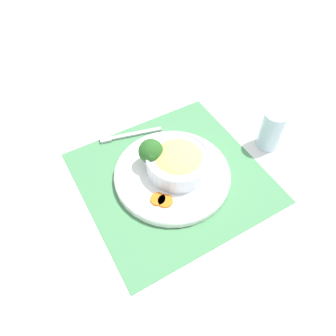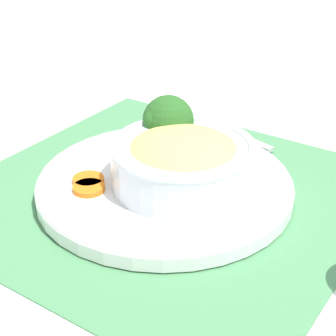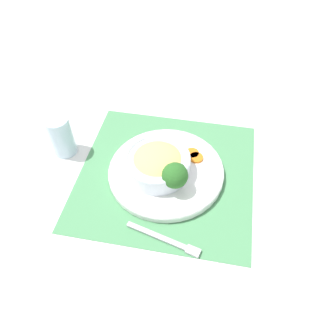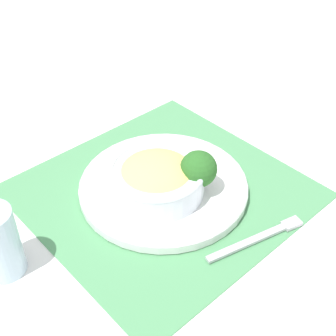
# 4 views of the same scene
# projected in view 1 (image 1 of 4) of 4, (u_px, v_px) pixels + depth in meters

# --- Properties ---
(ground_plane) EXTENTS (4.00, 4.00, 0.00)m
(ground_plane) POSITION_uv_depth(u_px,v_px,m) (172.00, 178.00, 0.87)
(ground_plane) COLOR white
(placemat) EXTENTS (0.45, 0.46, 0.00)m
(placemat) POSITION_uv_depth(u_px,v_px,m) (172.00, 177.00, 0.87)
(placemat) COLOR #4C8C59
(placemat) RESTS_ON ground_plane
(plate) EXTENTS (0.30, 0.30, 0.02)m
(plate) POSITION_uv_depth(u_px,v_px,m) (172.00, 174.00, 0.86)
(plate) COLOR white
(plate) RESTS_ON placemat
(bowl) EXTENTS (0.17, 0.17, 0.06)m
(bowl) POSITION_uv_depth(u_px,v_px,m) (178.00, 161.00, 0.84)
(bowl) COLOR silver
(bowl) RESTS_ON plate
(broccoli_floret) EXTENTS (0.06, 0.06, 0.08)m
(broccoli_floret) POSITION_uv_depth(u_px,v_px,m) (151.00, 152.00, 0.83)
(broccoli_floret) COLOR #759E51
(broccoli_floret) RESTS_ON plate
(carrot_slice_near) EXTENTS (0.04, 0.04, 0.01)m
(carrot_slice_near) POSITION_uv_depth(u_px,v_px,m) (158.00, 199.00, 0.80)
(carrot_slice_near) COLOR orange
(carrot_slice_near) RESTS_ON plate
(carrot_slice_middle) EXTENTS (0.04, 0.04, 0.01)m
(carrot_slice_middle) POSITION_uv_depth(u_px,v_px,m) (165.00, 201.00, 0.80)
(carrot_slice_middle) COLOR orange
(carrot_slice_middle) RESTS_ON plate
(water_glass) EXTENTS (0.06, 0.06, 0.12)m
(water_glass) POSITION_uv_depth(u_px,v_px,m) (271.00, 132.00, 0.90)
(water_glass) COLOR silver
(water_glass) RESTS_ON ground_plane
(fork) EXTENTS (0.06, 0.18, 0.01)m
(fork) POSITION_uv_depth(u_px,v_px,m) (125.00, 136.00, 0.96)
(fork) COLOR #B7B7BC
(fork) RESTS_ON placemat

